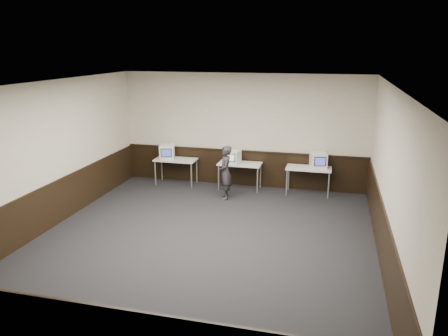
# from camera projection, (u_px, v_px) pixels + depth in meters

# --- Properties ---
(floor) EXTENTS (8.00, 8.00, 0.00)m
(floor) POSITION_uv_depth(u_px,v_px,m) (203.00, 241.00, 9.03)
(floor) COLOR black
(floor) RESTS_ON ground
(ceiling) EXTENTS (8.00, 8.00, 0.00)m
(ceiling) POSITION_uv_depth(u_px,v_px,m) (201.00, 85.00, 8.17)
(ceiling) COLOR white
(ceiling) RESTS_ON back_wall
(back_wall) EXTENTS (7.00, 0.00, 7.00)m
(back_wall) POSITION_uv_depth(u_px,v_px,m) (243.00, 131.00, 12.33)
(back_wall) COLOR beige
(back_wall) RESTS_ON ground
(front_wall) EXTENTS (7.00, 0.00, 7.00)m
(front_wall) POSITION_uv_depth(u_px,v_px,m) (97.00, 259.00, 4.86)
(front_wall) COLOR beige
(front_wall) RESTS_ON ground
(left_wall) EXTENTS (0.00, 8.00, 8.00)m
(left_wall) POSITION_uv_depth(u_px,v_px,m) (47.00, 156.00, 9.42)
(left_wall) COLOR beige
(left_wall) RESTS_ON ground
(right_wall) EXTENTS (0.00, 8.00, 8.00)m
(right_wall) POSITION_uv_depth(u_px,v_px,m) (390.00, 180.00, 7.77)
(right_wall) COLOR beige
(right_wall) RESTS_ON ground
(wainscot_back) EXTENTS (6.98, 0.04, 1.00)m
(wainscot_back) POSITION_uv_depth(u_px,v_px,m) (243.00, 168.00, 12.61)
(wainscot_back) COLOR black
(wainscot_back) RESTS_ON back_wall
(wainscot_left) EXTENTS (0.04, 7.98, 1.00)m
(wainscot_left) POSITION_uv_depth(u_px,v_px,m) (53.00, 204.00, 9.71)
(wainscot_left) COLOR black
(wainscot_left) RESTS_ON left_wall
(wainscot_right) EXTENTS (0.04, 7.98, 1.00)m
(wainscot_right) POSITION_uv_depth(u_px,v_px,m) (382.00, 236.00, 8.07)
(wainscot_right) COLOR black
(wainscot_right) RESTS_ON right_wall
(wainscot_rail) EXTENTS (6.98, 0.06, 0.04)m
(wainscot_rail) POSITION_uv_depth(u_px,v_px,m) (243.00, 151.00, 12.45)
(wainscot_rail) COLOR black
(wainscot_rail) RESTS_ON wainscot_back
(desk_left) EXTENTS (1.20, 0.60, 0.75)m
(desk_left) POSITION_uv_depth(u_px,v_px,m) (176.00, 161.00, 12.66)
(desk_left) COLOR silver
(desk_left) RESTS_ON ground
(desk_center) EXTENTS (1.20, 0.60, 0.75)m
(desk_center) POSITION_uv_depth(u_px,v_px,m) (240.00, 166.00, 12.21)
(desk_center) COLOR silver
(desk_center) RESTS_ON ground
(desk_right) EXTENTS (1.20, 0.60, 0.75)m
(desk_right) POSITION_uv_depth(u_px,v_px,m) (309.00, 170.00, 11.76)
(desk_right) COLOR silver
(desk_right) RESTS_ON ground
(emac_left) EXTENTS (0.52, 0.53, 0.42)m
(emac_left) POSITION_uv_depth(u_px,v_px,m) (167.00, 152.00, 12.60)
(emac_left) COLOR white
(emac_left) RESTS_ON desk_left
(emac_center) EXTENTS (0.42, 0.44, 0.36)m
(emac_center) POSITION_uv_depth(u_px,v_px,m) (233.00, 157.00, 12.15)
(emac_center) COLOR white
(emac_center) RESTS_ON desk_center
(emac_right) EXTENTS (0.50, 0.52, 0.41)m
(emac_right) POSITION_uv_depth(u_px,v_px,m) (318.00, 160.00, 11.66)
(emac_right) COLOR white
(emac_right) RESTS_ON desk_right
(person) EXTENTS (0.47, 0.59, 1.43)m
(person) POSITION_uv_depth(u_px,v_px,m) (225.00, 173.00, 11.40)
(person) COLOR #29282D
(person) RESTS_ON ground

